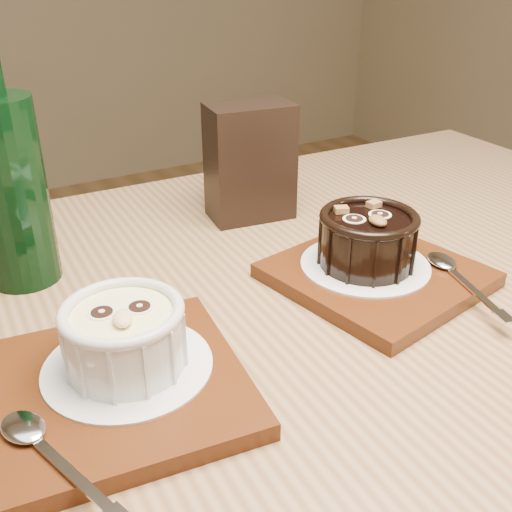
{
  "coord_description": "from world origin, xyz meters",
  "views": [
    {
      "loc": [
        -0.34,
        -0.35,
        1.05
      ],
      "look_at": [
        -0.11,
        0.04,
        0.81
      ],
      "focal_mm": 42.0,
      "sensor_mm": 36.0,
      "label": 1
    }
  ],
  "objects": [
    {
      "name": "doily_right",
      "position": [
        0.02,
        0.05,
        0.77
      ],
      "size": [
        0.13,
        0.13,
        0.0
      ],
      "primitive_type": "cylinder",
      "color": "white",
      "rests_on": "tray_right"
    },
    {
      "name": "green_bottle",
      "position": [
        -0.27,
        0.22,
        0.85
      ],
      "size": [
        0.07,
        0.07,
        0.26
      ],
      "color": "black",
      "rests_on": "table"
    },
    {
      "name": "tray_right",
      "position": [
        0.03,
        0.04,
        0.76
      ],
      "size": [
        0.21,
        0.21,
        0.01
      ],
      "primitive_type": "cube",
      "rotation": [
        0.0,
        0.0,
        0.18
      ],
      "color": "#54260E",
      "rests_on": "table"
    },
    {
      "name": "condiment_stand",
      "position": [
        0.0,
        0.25,
        0.82
      ],
      "size": [
        0.11,
        0.07,
        0.14
      ],
      "primitive_type": "cube",
      "rotation": [
        0.0,
        0.0,
        -0.13
      ],
      "color": "black",
      "rests_on": "table"
    },
    {
      "name": "tray_left",
      "position": [
        -0.25,
        0.0,
        0.76
      ],
      "size": [
        0.2,
        0.2,
        0.01
      ],
      "primitive_type": "cube",
      "rotation": [
        0.0,
        0.0,
        -0.12
      ],
      "color": "#54260E",
      "rests_on": "table"
    },
    {
      "name": "ramekin_white",
      "position": [
        -0.24,
        0.01,
        0.8
      ],
      "size": [
        0.09,
        0.09,
        0.06
      ],
      "rotation": [
        0.0,
        0.0,
        -0.24
      ],
      "color": "silver",
      "rests_on": "doily_left"
    },
    {
      "name": "ramekin_dark",
      "position": [
        0.02,
        0.05,
        0.8
      ],
      "size": [
        0.1,
        0.1,
        0.06
      ],
      "rotation": [
        0.0,
        0.0,
        -0.14
      ],
      "color": "black",
      "rests_on": "doily_right"
    },
    {
      "name": "table",
      "position": [
        -0.1,
        0.02,
        0.66
      ],
      "size": [
        1.22,
        0.83,
        0.75
      ],
      "rotation": [
        0.0,
        0.0,
        -0.03
      ],
      "color": "brown",
      "rests_on": "ground"
    },
    {
      "name": "spoon_left",
      "position": [
        -0.31,
        -0.05,
        0.77
      ],
      "size": [
        0.07,
        0.14,
        0.01
      ],
      "primitive_type": null,
      "rotation": [
        0.0,
        0.0,
        0.32
      ],
      "color": "white",
      "rests_on": "tray_left"
    },
    {
      "name": "spoon_right",
      "position": [
        0.08,
        -0.02,
        0.77
      ],
      "size": [
        0.06,
        0.14,
        0.01
      ],
      "primitive_type": null,
      "rotation": [
        0.0,
        0.0,
        -0.27
      ],
      "color": "white",
      "rests_on": "tray_right"
    },
    {
      "name": "doily_left",
      "position": [
        -0.24,
        0.01,
        0.77
      ],
      "size": [
        0.13,
        0.13,
        0.0
      ],
      "primitive_type": "cylinder",
      "color": "white",
      "rests_on": "tray_left"
    }
  ]
}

